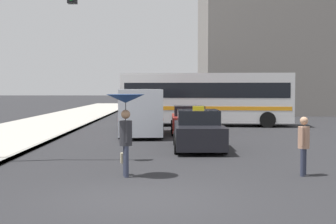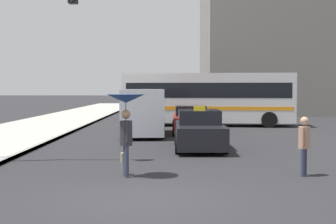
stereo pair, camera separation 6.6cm
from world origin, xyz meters
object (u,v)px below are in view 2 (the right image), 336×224
at_px(sedan_red, 191,120).
at_px(traffic_light, 16,30).
at_px(pedestrian_man, 304,141).
at_px(ambulance_van, 142,110).
at_px(pedestrian_with_umbrella, 126,112).
at_px(city_bus, 208,97).
at_px(taxi, 199,131).

height_order(sedan_red, traffic_light, traffic_light).
bearing_deg(pedestrian_man, traffic_light, -78.51).
relative_size(ambulance_van, pedestrian_man, 3.47).
xyz_separation_m(pedestrian_man, traffic_light, (-8.49, 2.31, 3.28)).
bearing_deg(traffic_light, pedestrian_man, -15.24).
bearing_deg(traffic_light, pedestrian_with_umbrella, -33.50).
xyz_separation_m(ambulance_van, pedestrian_man, (5.02, -10.88, -0.35)).
xyz_separation_m(city_bus, pedestrian_man, (1.23, -17.07, -0.90)).
bearing_deg(taxi, ambulance_van, -64.56).
bearing_deg(pedestrian_with_umbrella, taxi, -35.03).
height_order(city_bus, pedestrian_with_umbrella, city_bus).
distance_m(taxi, traffic_light, 7.67).
bearing_deg(pedestrian_man, sedan_red, -141.44).
relative_size(sedan_red, pedestrian_with_umbrella, 2.00).
distance_m(taxi, sedan_red, 6.59).
bearing_deg(pedestrian_man, city_bus, -149.14).
distance_m(taxi, pedestrian_man, 6.08).
height_order(sedan_red, pedestrian_man, pedestrian_man).
xyz_separation_m(taxi, city_bus, (1.25, 11.53, 1.13)).
height_order(pedestrian_man, traffic_light, traffic_light).
bearing_deg(taxi, pedestrian_man, 114.11).
distance_m(sedan_red, city_bus, 5.24).
bearing_deg(pedestrian_man, pedestrian_with_umbrella, -61.65).
xyz_separation_m(ambulance_van, traffic_light, (-3.47, -8.57, 2.92)).
height_order(pedestrian_with_umbrella, traffic_light, traffic_light).
relative_size(sedan_red, traffic_light, 0.72).
relative_size(taxi, ambulance_van, 0.78).
relative_size(taxi, sedan_red, 0.98).
bearing_deg(pedestrian_with_umbrella, traffic_light, 43.57).
height_order(taxi, traffic_light, traffic_light).
relative_size(ambulance_van, pedestrian_with_umbrella, 2.52).
xyz_separation_m(taxi, sedan_red, (-0.06, 6.59, -0.03)).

